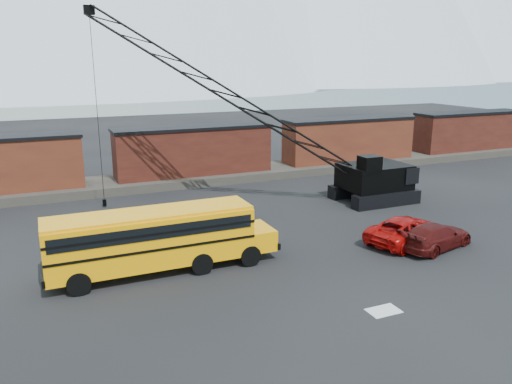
% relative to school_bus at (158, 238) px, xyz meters
% --- Properties ---
extents(ground, '(160.00, 160.00, 0.00)m').
position_rel_school_bus_xyz_m(ground, '(7.27, -3.89, -1.79)').
color(ground, black).
rests_on(ground, ground).
extents(gravel_berm, '(120.00, 5.00, 0.70)m').
position_rel_school_bus_xyz_m(gravel_berm, '(7.27, 18.11, -1.44)').
color(gravel_berm, '#49443C').
rests_on(gravel_berm, ground).
extents(boxcar_mid, '(13.70, 3.10, 4.17)m').
position_rel_school_bus_xyz_m(boxcar_mid, '(7.27, 18.11, 0.97)').
color(boxcar_mid, '#4D1F15').
rests_on(boxcar_mid, gravel_berm).
extents(boxcar_east_near, '(13.70, 3.10, 4.17)m').
position_rel_school_bus_xyz_m(boxcar_east_near, '(23.27, 18.11, 0.97)').
color(boxcar_east_near, '#4B1C15').
rests_on(boxcar_east_near, gravel_berm).
extents(boxcar_east_far, '(13.70, 3.10, 4.17)m').
position_rel_school_bus_xyz_m(boxcar_east_far, '(39.27, 18.11, 0.97)').
color(boxcar_east_far, '#4D1F15').
rests_on(boxcar_east_far, gravel_berm).
extents(snow_patch, '(1.40, 0.90, 0.02)m').
position_rel_school_bus_xyz_m(snow_patch, '(7.77, -7.89, -1.78)').
color(snow_patch, silver).
rests_on(snow_patch, ground).
extents(school_bus, '(11.65, 2.65, 3.19)m').
position_rel_school_bus_xyz_m(school_bus, '(0.00, 0.00, 0.00)').
color(school_bus, '#FBA105').
rests_on(school_bus, ground).
extents(red_pickup, '(5.98, 4.09, 1.52)m').
position_rel_school_bus_xyz_m(red_pickup, '(14.10, -1.58, -1.03)').
color(red_pickup, '#AB0A08').
rests_on(red_pickup, ground).
extents(maroon_suv, '(5.36, 3.20, 1.46)m').
position_rel_school_bus_xyz_m(maroon_suv, '(15.03, -3.04, -1.07)').
color(maroon_suv, '#430D0C').
rests_on(maroon_suv, ground).
extents(crawler_crane, '(22.22, 8.91, 14.04)m').
position_rel_school_bus_xyz_m(crawler_crane, '(7.66, 9.84, 6.07)').
color(crawler_crane, black).
rests_on(crawler_crane, ground).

